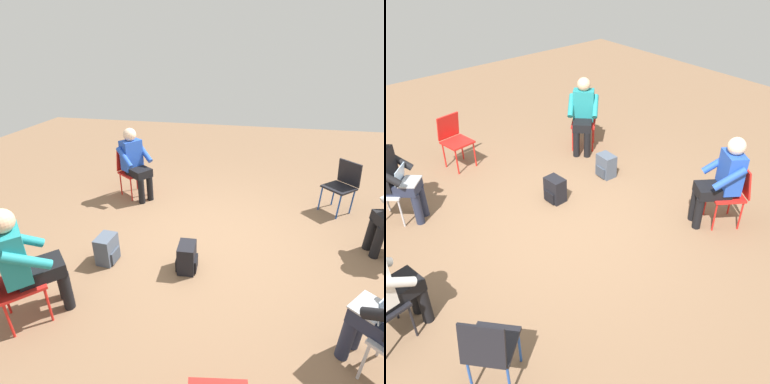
# 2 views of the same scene
# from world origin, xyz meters

# --- Properties ---
(ground_plane) EXTENTS (14.00, 14.00, 0.00)m
(ground_plane) POSITION_xyz_m (0.00, 0.00, 0.00)
(ground_plane) COLOR brown
(chair_southeast) EXTENTS (0.58, 0.59, 0.85)m
(chair_southeast) POSITION_xyz_m (1.35, -1.90, 0.50)
(chair_southeast) COLOR black
(chair_southeast) RESTS_ON ground
(chair_northwest) EXTENTS (0.58, 0.58, 0.85)m
(chair_northwest) POSITION_xyz_m (-1.64, 1.67, 0.50)
(chair_northwest) COLOR red
(chair_northwest) RESTS_ON ground
(chair_northeast) EXTENTS (0.57, 0.58, 0.85)m
(chair_northeast) POSITION_xyz_m (1.28, 1.67, 0.50)
(chair_northeast) COLOR red
(chair_northeast) RESTS_ON ground
(chair_west) EXTENTS (0.49, 0.46, 0.85)m
(chair_west) POSITION_xyz_m (-2.40, -0.37, 0.50)
(chair_west) COLOR red
(chair_west) RESTS_ON ground
(person_with_laptop) EXTENTS (0.63, 0.64, 1.24)m
(person_with_laptop) POSITION_xyz_m (-1.54, -1.60, 0.69)
(person_with_laptop) COLOR #23283D
(person_with_laptop) RESTS_ON ground
(person_in_blue) EXTENTS (0.63, 0.63, 1.24)m
(person_in_blue) POSITION_xyz_m (1.19, 1.53, 0.69)
(person_in_blue) COLOR black
(person_in_blue) RESTS_ON ground
(person_in_teal) EXTENTS (0.63, 0.63, 1.24)m
(person_in_teal) POSITION_xyz_m (-1.52, 1.56, 0.69)
(person_in_teal) COLOR black
(person_in_teal) RESTS_ON ground
(backpack_near_laptop_user) EXTENTS (0.29, 0.26, 0.36)m
(backpack_near_laptop_user) POSITION_xyz_m (-0.61, 1.25, 0.16)
(backpack_near_laptop_user) COLOR #475160
(backpack_near_laptop_user) RESTS_ON ground
(backpack_by_empty_chair) EXTENTS (0.29, 0.26, 0.36)m
(backpack_by_empty_chair) POSITION_xyz_m (-0.58, 0.23, 0.16)
(backpack_by_empty_chair) COLOR black
(backpack_by_empty_chair) RESTS_ON ground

